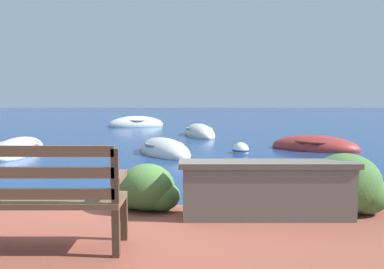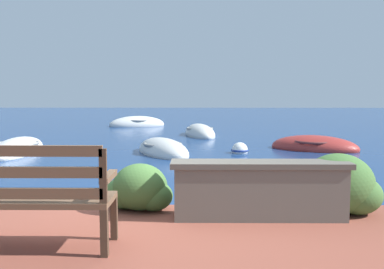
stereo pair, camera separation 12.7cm
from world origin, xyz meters
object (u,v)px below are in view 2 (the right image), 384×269
rowboat_far (314,147)px  rowboat_mid (18,150)px  rowboat_outer (200,134)px  mooring_buoy (240,150)px  park_bench (37,195)px  rowboat_nearest (163,151)px  rowboat_distant (137,125)px

rowboat_far → rowboat_mid: bearing=32.0°
rowboat_far → rowboat_outer: (-3.14, 3.86, 0.00)m
rowboat_outer → mooring_buoy: 4.69m
rowboat_mid → rowboat_outer: rowboat_outer is taller
park_bench → rowboat_far: bearing=62.9°
rowboat_far → mooring_buoy: 2.26m
rowboat_nearest → rowboat_distant: (-1.92, 9.10, 0.01)m
rowboat_nearest → rowboat_outer: size_ratio=0.90×
rowboat_outer → rowboat_distant: rowboat_distant is taller
rowboat_nearest → rowboat_distant: rowboat_distant is taller
rowboat_outer → rowboat_distant: (-2.91, 4.37, 0.01)m
rowboat_outer → rowboat_nearest: bearing=156.4°
rowboat_mid → rowboat_distant: bearing=159.2°
park_bench → rowboat_far: (4.64, 8.22, -0.64)m
park_bench → rowboat_outer: park_bench is taller
park_bench → rowboat_mid: 8.42m
rowboat_nearest → rowboat_mid: (-3.89, 0.33, -0.01)m
park_bench → rowboat_nearest: (0.50, 7.34, -0.64)m
rowboat_mid → mooring_buoy: size_ratio=7.34×
rowboat_mid → rowboat_outer: bearing=123.9°
park_bench → mooring_buoy: park_bench is taller
rowboat_outer → mooring_buoy: bearing=-179.4°
rowboat_mid → rowboat_outer: 6.57m
rowboat_outer → rowboat_distant: bearing=21.9°
rowboat_mid → rowboat_far: rowboat_far is taller
park_bench → rowboat_mid: park_bench is taller
rowboat_nearest → mooring_buoy: rowboat_nearest is taller
rowboat_nearest → rowboat_far: 4.22m
park_bench → rowboat_distant: 16.52m
rowboat_far → mooring_buoy: size_ratio=5.84×
park_bench → rowboat_nearest: size_ratio=0.49×
rowboat_distant → mooring_buoy: size_ratio=6.23×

